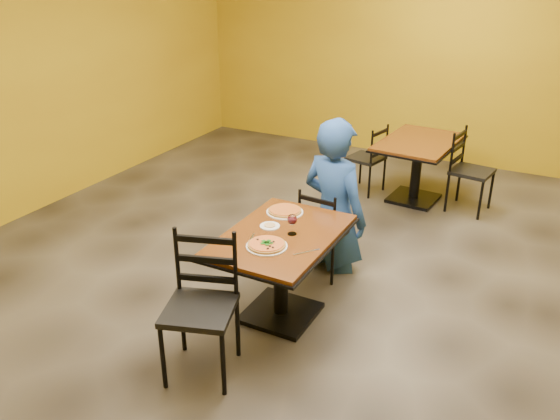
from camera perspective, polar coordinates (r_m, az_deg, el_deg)
The scene contains 19 objects.
floor at distance 5.17m, azimuth 2.67°, elevation -7.63°, with size 7.00×8.00×0.01m, color black.
wall_back at distance 8.29m, azimuth 15.19°, elevation 14.96°, with size 7.00×0.01×3.00m, color #BA9814.
wall_left at distance 6.77m, azimuth -25.54°, elevation 11.51°, with size 0.01×8.00×3.00m, color #BA9814.
table_main at distance 4.50m, azimuth 0.09°, elevation -4.61°, with size 0.83×1.23×0.75m.
table_second at distance 6.91m, azimuth 13.60°, elevation 5.24°, with size 0.90×1.26×0.75m.
chair_main_near at distance 3.98m, azimuth -8.06°, elevation -9.92°, with size 0.46×0.46×1.02m, color black, non-canonical shape.
chair_main_far at distance 5.21m, azimuth 4.54°, elevation -2.06°, with size 0.38×0.38×0.85m, color black, non-canonical shape.
chair_second_left at distance 7.12m, azimuth 8.58°, elevation 5.12°, with size 0.39×0.39×0.85m, color black, non-canonical shape.
chair_second_right at distance 6.83m, azimuth 18.66°, elevation 3.63°, with size 0.42×0.42×0.94m, color black, non-canonical shape.
diner at distance 5.24m, azimuth 5.51°, elevation 1.58°, with size 0.69×0.45×1.44m, color navy.
plate_main at distance 4.22m, azimuth -1.34°, elevation -3.64°, with size 0.31×0.31×0.01m, color white.
pizza_main at distance 4.22m, azimuth -1.34°, elevation -3.45°, with size 0.28×0.28×0.02m, color #970B0B.
plate_far at distance 4.77m, azimuth 0.48°, elevation -0.20°, with size 0.31×0.31×0.01m, color white.
pizza_far at distance 4.76m, azimuth 0.48°, elevation -0.03°, with size 0.28×0.28×0.02m, color orange.
side_plate at distance 4.53m, azimuth -1.03°, elevation -1.62°, with size 0.16×0.16×0.01m, color white.
dip at distance 4.52m, azimuth -1.03°, elevation -1.52°, with size 0.09×0.09×0.01m, color tan.
wine_glass at distance 4.37m, azimuth 1.22°, elevation -1.36°, with size 0.08×0.08×0.18m, color white, non-canonical shape.
fork at distance 4.34m, azimuth -2.93°, elevation -2.91°, with size 0.01×0.19×0.00m, color silver.
knife at distance 4.16m, azimuth 2.68°, elevation -4.22°, with size 0.01×0.21×0.00m, color silver.
Camera 1 is at (1.83, -3.99, 2.74)m, focal length 36.56 mm.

